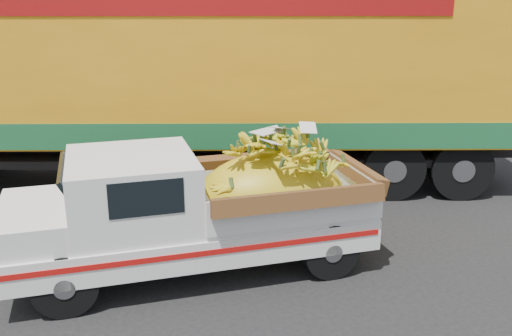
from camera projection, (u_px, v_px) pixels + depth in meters
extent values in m
plane|color=black|center=(318.00, 277.00, 7.40)|extent=(100.00, 100.00, 0.00)
cube|color=gray|center=(251.00, 143.00, 13.61)|extent=(60.00, 0.25, 0.15)
cube|color=gray|center=(241.00, 124.00, 15.60)|extent=(60.00, 4.00, 0.14)
cylinder|color=black|center=(65.00, 285.00, 6.43)|extent=(0.77, 0.32, 0.75)
cylinder|color=black|center=(68.00, 235.00, 7.75)|extent=(0.77, 0.32, 0.75)
cylinder|color=black|center=(331.00, 250.00, 7.30)|extent=(0.77, 0.32, 0.75)
cylinder|color=black|center=(293.00, 211.00, 8.62)|extent=(0.77, 0.32, 0.75)
cube|color=silver|center=(191.00, 231.00, 7.46)|extent=(4.82, 2.31, 0.38)
cube|color=#A50F0C|center=(203.00, 254.00, 6.67)|extent=(4.49, 0.65, 0.07)
cube|color=silver|center=(5.00, 260.00, 6.88)|extent=(0.33, 1.64, 0.14)
cube|color=silver|center=(34.00, 220.00, 6.84)|extent=(1.05, 1.68, 0.35)
cube|color=silver|center=(133.00, 190.00, 7.08)|extent=(1.74, 1.81, 0.89)
cube|color=black|center=(146.00, 199.00, 6.32)|extent=(0.83, 0.13, 0.41)
cube|color=silver|center=(277.00, 191.00, 7.64)|extent=(2.48, 1.98, 0.50)
ellipsoid|color=orange|center=(270.00, 199.00, 7.65)|extent=(2.22, 1.61, 1.26)
cylinder|color=black|center=(461.00, 169.00, 10.07)|extent=(1.13, 0.46, 1.10)
cylinder|color=black|center=(427.00, 140.00, 11.98)|extent=(1.13, 0.46, 1.10)
cylinder|color=black|center=(393.00, 169.00, 10.05)|extent=(1.13, 0.46, 1.10)
cylinder|color=black|center=(370.00, 141.00, 11.96)|extent=(1.13, 0.46, 1.10)
cube|color=black|center=(199.00, 142.00, 10.90)|extent=(12.03, 2.55, 0.36)
cube|color=orange|center=(197.00, 58.00, 10.43)|extent=(11.99, 4.01, 2.84)
cube|color=#19592E|center=(198.00, 120.00, 10.78)|extent=(12.05, 4.04, 0.45)
cube|color=maroon|center=(188.00, 4.00, 8.94)|extent=(8.33, 1.11, 0.35)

